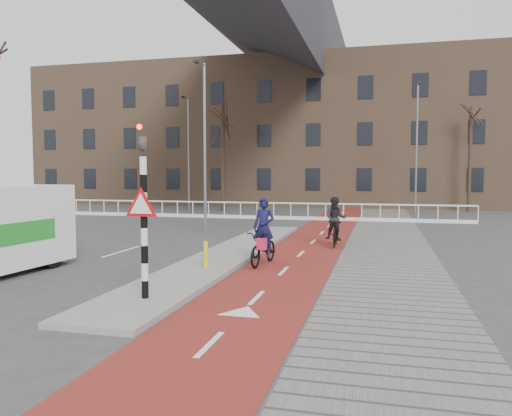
# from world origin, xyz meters

# --- Properties ---
(ground) EXTENTS (120.00, 120.00, 0.00)m
(ground) POSITION_xyz_m (0.00, 0.00, 0.00)
(ground) COLOR #38383A
(ground) RESTS_ON ground
(bike_lane) EXTENTS (2.50, 60.00, 0.01)m
(bike_lane) POSITION_xyz_m (1.50, 10.00, 0.01)
(bike_lane) COLOR maroon
(bike_lane) RESTS_ON ground
(sidewalk) EXTENTS (3.00, 60.00, 0.01)m
(sidewalk) POSITION_xyz_m (4.30, 10.00, 0.01)
(sidewalk) COLOR slate
(sidewalk) RESTS_ON ground
(curb_island) EXTENTS (1.80, 16.00, 0.12)m
(curb_island) POSITION_xyz_m (-0.70, 4.00, 0.06)
(curb_island) COLOR gray
(curb_island) RESTS_ON ground
(traffic_signal) EXTENTS (0.80, 0.80, 3.68)m
(traffic_signal) POSITION_xyz_m (-0.60, -2.02, 1.99)
(traffic_signal) COLOR black
(traffic_signal) RESTS_ON curb_island
(bollard) EXTENTS (0.12, 0.12, 0.72)m
(bollard) POSITION_xyz_m (-0.52, 1.39, 0.48)
(bollard) COLOR yellow
(bollard) RESTS_ON curb_island
(cyclist_near) EXTENTS (0.88, 1.94, 1.95)m
(cyclist_near) POSITION_xyz_m (0.77, 2.76, 0.66)
(cyclist_near) COLOR black
(cyclist_near) RESTS_ON bike_lane
(cyclist_far) EXTENTS (0.77, 1.66, 1.80)m
(cyclist_far) POSITION_xyz_m (2.45, 6.98, 0.76)
(cyclist_far) COLOR black
(cyclist_far) RESTS_ON bike_lane
(railing) EXTENTS (28.00, 0.10, 0.99)m
(railing) POSITION_xyz_m (-5.00, 17.00, 0.31)
(railing) COLOR silver
(railing) RESTS_ON ground
(townhouse_row) EXTENTS (46.00, 10.00, 15.90)m
(townhouse_row) POSITION_xyz_m (-3.00, 32.00, 7.81)
(townhouse_row) COLOR #7F6047
(townhouse_row) RESTS_ON ground
(tree_mid) EXTENTS (0.30, 0.30, 7.40)m
(tree_mid) POSITION_xyz_m (-6.81, 22.33, 3.70)
(tree_mid) COLOR black
(tree_mid) RESTS_ON ground
(tree_right) EXTENTS (0.23, 0.23, 7.18)m
(tree_right) POSITION_xyz_m (9.90, 25.74, 3.59)
(tree_right) COLOR black
(tree_right) RESTS_ON ground
(streetlight_near) EXTENTS (0.12, 0.12, 7.53)m
(streetlight_near) POSITION_xyz_m (-3.66, 10.02, 3.77)
(streetlight_near) COLOR slate
(streetlight_near) RESTS_ON ground
(streetlight_left) EXTENTS (0.12, 0.12, 8.08)m
(streetlight_left) POSITION_xyz_m (-9.44, 22.49, 4.04)
(streetlight_left) COLOR slate
(streetlight_left) RESTS_ON ground
(streetlight_right) EXTENTS (0.12, 0.12, 8.40)m
(streetlight_right) POSITION_xyz_m (6.19, 22.58, 4.20)
(streetlight_right) COLOR slate
(streetlight_right) RESTS_ON ground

